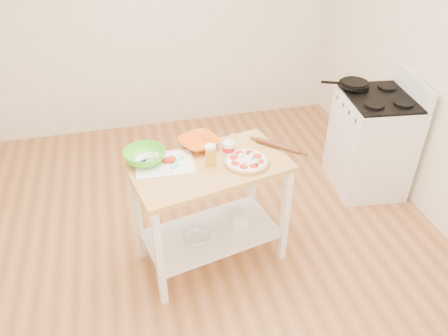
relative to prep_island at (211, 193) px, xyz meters
The scene contains 15 objects.
room_shell 0.71m from the prep_island, 103.16° to the left, with size 4.04×4.54×2.74m.
prep_island is the anchor object (origin of this frame).
gas_stove 1.79m from the prep_island, 19.89° to the left, with size 0.68×0.77×1.11m.
skillet 1.77m from the prep_island, 28.88° to the left, with size 0.41×0.27×0.03m.
pizza 0.37m from the prep_island, ahead, with size 0.32×0.32×0.05m.
cutting_board 0.41m from the prep_island, 165.04° to the left, with size 0.41×0.32×0.04m.
spatula 0.36m from the prep_island, 166.31° to the left, with size 0.12×0.13×0.01m.
knife 0.53m from the prep_island, 163.36° to the left, with size 0.25×0.13×0.01m.
orange_bowl 0.38m from the prep_island, 95.98° to the left, with size 0.28×0.28×0.07m, color orange.
green_bowl 0.55m from the prep_island, 161.31° to the left, with size 0.29×0.29×0.09m, color #52DA26.
beer_pint 0.33m from the prep_island, 29.98° to the left, with size 0.08×0.08×0.15m.
yogurt_tub 0.36m from the prep_island, 31.08° to the left, with size 0.09×0.09×0.18m.
rolling_pin 0.60m from the prep_island, ahead, with size 0.04×0.04×0.35m, color #582B14.
shelf_glass_bowl 0.38m from the prep_island, 152.77° to the right, with size 0.20×0.20×0.06m, color silver.
shelf_bin 0.39m from the prep_island, ahead, with size 0.12×0.12×0.12m, color white.
Camera 1 is at (-0.50, -2.52, 2.61)m, focal length 35.00 mm.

